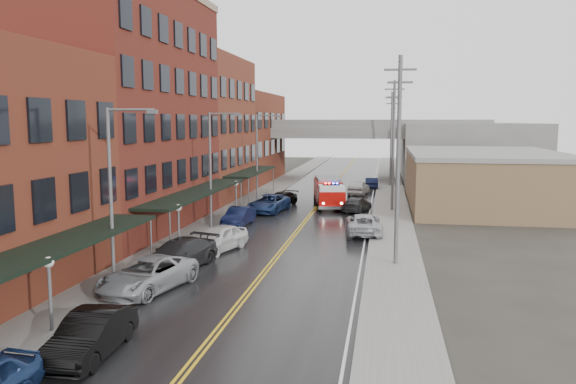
{
  "coord_description": "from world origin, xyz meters",
  "views": [
    {
      "loc": [
        6.45,
        -17.42,
        8.39
      ],
      "look_at": [
        -0.73,
        24.14,
        3.0
      ],
      "focal_mm": 35.0,
      "sensor_mm": 36.0,
      "label": 1
    }
  ],
  "objects": [
    {
      "name": "overpass",
      "position": [
        0.0,
        62.0,
        5.99
      ],
      "size": [
        40.0,
        10.0,
        7.5
      ],
      "color": "slate",
      "rests_on": "ground"
    },
    {
      "name": "globe_lamp_0",
      "position": [
        -6.4,
        2.0,
        2.31
      ],
      "size": [
        0.44,
        0.44,
        3.12
      ],
      "color": "#59595B",
      "rests_on": "ground"
    },
    {
      "name": "globe_lamp_2",
      "position": [
        -6.4,
        30.0,
        2.31
      ],
      "size": [
        0.44,
        0.44,
        3.12
      ],
      "color": "#59595B",
      "rests_on": "ground"
    },
    {
      "name": "utility_pole_1",
      "position": [
        7.2,
        35.0,
        6.31
      ],
      "size": [
        1.8,
        0.24,
        12.0
      ],
      "color": "#59595B",
      "rests_on": "ground"
    },
    {
      "name": "parked_car_right_2",
      "position": [
        3.6,
        46.2,
        0.83
      ],
      "size": [
        2.66,
        5.1,
        1.66
      ],
      "primitive_type": "imported",
      "rotation": [
        0.0,
        0.0,
        2.99
      ],
      "color": "silver",
      "rests_on": "ground"
    },
    {
      "name": "parked_car_left_1",
      "position": [
        -3.78,
        0.3,
        0.79
      ],
      "size": [
        1.88,
        4.86,
        1.58
      ],
      "primitive_type": "imported",
      "rotation": [
        0.0,
        0.0,
        0.04
      ],
      "color": "black",
      "rests_on": "ground"
    },
    {
      "name": "ground",
      "position": [
        0.0,
        0.0,
        0.0
      ],
      "size": [
        220.0,
        220.0,
        0.0
      ],
      "primitive_type": "plane",
      "color": "#2D2B26",
      "rests_on": "ground"
    },
    {
      "name": "fire_truck",
      "position": [
        1.13,
        36.6,
        1.52
      ],
      "size": [
        4.21,
        8.02,
        2.81
      ],
      "rotation": [
        0.0,
        0.0,
        0.19
      ],
      "color": "#A90B07",
      "rests_on": "ground"
    },
    {
      "name": "parked_car_left_3",
      "position": [
        -5.0,
        12.25,
        0.82
      ],
      "size": [
        3.79,
        6.08,
        1.64
      ],
      "primitive_type": "imported",
      "rotation": [
        0.0,
        0.0,
        -0.28
      ],
      "color": "black",
      "rests_on": "ground"
    },
    {
      "name": "utility_pole_2",
      "position": [
        7.2,
        55.0,
        6.31
      ],
      "size": [
        1.8,
        0.24,
        12.0
      ],
      "color": "#59595B",
      "rests_on": "ground"
    },
    {
      "name": "parked_car_left_6",
      "position": [
        -3.99,
        32.56,
        0.81
      ],
      "size": [
        3.47,
        6.12,
        1.61
      ],
      "primitive_type": "imported",
      "rotation": [
        0.0,
        0.0,
        -0.14
      ],
      "color": "navy",
      "rests_on": "ground"
    },
    {
      "name": "parked_car_left_4",
      "position": [
        -4.02,
        16.8,
        0.84
      ],
      "size": [
        3.31,
        5.29,
        1.68
      ],
      "primitive_type": "imported",
      "rotation": [
        0.0,
        0.0,
        -0.29
      ],
      "color": "silver",
      "rests_on": "ground"
    },
    {
      "name": "parked_car_left_7",
      "position": [
        -3.6,
        36.63,
        0.67
      ],
      "size": [
        3.24,
        4.99,
        1.34
      ],
      "primitive_type": "imported",
      "rotation": [
        0.0,
        0.0,
        -0.32
      ],
      "color": "black",
      "rests_on": "ground"
    },
    {
      "name": "awning_1",
      "position": [
        -7.49,
        23.0,
        2.99
      ],
      "size": [
        2.6,
        18.0,
        3.09
      ],
      "color": "black",
      "rests_on": "ground"
    },
    {
      "name": "curb_right",
      "position": [
        5.65,
        30.0,
        0.07
      ],
      "size": [
        0.3,
        160.0,
        0.15
      ],
      "primitive_type": "cube",
      "color": "gray",
      "rests_on": "ground"
    },
    {
      "name": "parked_car_right_3",
      "position": [
        4.87,
        52.2,
        0.7
      ],
      "size": [
        1.74,
        4.31,
        1.39
      ],
      "primitive_type": "imported",
      "rotation": [
        0.0,
        0.0,
        3.21
      ],
      "color": "black",
      "rests_on": "ground"
    },
    {
      "name": "brick_building_c",
      "position": [
        -13.3,
        40.5,
        7.5
      ],
      "size": [
        9.0,
        15.0,
        15.0
      ],
      "primitive_type": "cube",
      "color": "brown",
      "rests_on": "ground"
    },
    {
      "name": "street_lamp_1",
      "position": [
        -6.55,
        24.0,
        5.19
      ],
      "size": [
        2.64,
        0.22,
        9.0
      ],
      "color": "#59595B",
      "rests_on": "ground"
    },
    {
      "name": "parked_car_right_1",
      "position": [
        3.99,
        34.2,
        0.66
      ],
      "size": [
        2.92,
        4.88,
        1.32
      ],
      "primitive_type": "imported",
      "rotation": [
        0.0,
        0.0,
        2.89
      ],
      "color": "#242426",
      "rests_on": "ground"
    },
    {
      "name": "globe_lamp_1",
      "position": [
        -6.4,
        16.0,
        2.31
      ],
      "size": [
        0.44,
        0.44,
        3.12
      ],
      "color": "#59595B",
      "rests_on": "ground"
    },
    {
      "name": "parked_car_right_0",
      "position": [
        5.0,
        23.8,
        0.77
      ],
      "size": [
        2.99,
        5.75,
        1.55
      ],
      "primitive_type": "imported",
      "rotation": [
        0.0,
        0.0,
        3.22
      ],
      "color": "#A9AAB1",
      "rests_on": "ground"
    },
    {
      "name": "brick_building_far",
      "position": [
        -13.3,
        58.0,
        6.0
      ],
      "size": [
        9.0,
        20.0,
        12.0
      ],
      "primitive_type": "cube",
      "color": "#602A19",
      "rests_on": "ground"
    },
    {
      "name": "road",
      "position": [
        0.0,
        30.0,
        0.01
      ],
      "size": [
        11.0,
        160.0,
        0.02
      ],
      "primitive_type": "cube",
      "color": "black",
      "rests_on": "ground"
    },
    {
      "name": "parked_car_left_2",
      "position": [
        -5.0,
        7.98,
        0.81
      ],
      "size": [
        3.99,
        6.31,
        1.62
      ],
      "primitive_type": "imported",
      "rotation": [
        0.0,
        0.0,
        -0.24
      ],
      "color": "#919498",
      "rests_on": "ground"
    },
    {
      "name": "utility_pole_0",
      "position": [
        7.2,
        15.0,
        6.31
      ],
      "size": [
        1.8,
        0.24,
        12.0
      ],
      "color": "#59595B",
      "rests_on": "ground"
    },
    {
      "name": "tan_building",
      "position": [
        16.0,
        40.0,
        2.5
      ],
      "size": [
        14.0,
        22.0,
        5.0
      ],
      "primitive_type": "cube",
      "color": "olive",
      "rests_on": "ground"
    },
    {
      "name": "right_far_block",
      "position": [
        18.0,
        70.0,
        4.0
      ],
      "size": [
        18.0,
        30.0,
        8.0
      ],
      "primitive_type": "cube",
      "color": "slate",
      "rests_on": "ground"
    },
    {
      "name": "curb_left",
      "position": [
        -5.65,
        30.0,
        0.07
      ],
      "size": [
        0.3,
        160.0,
        0.15
      ],
      "primitive_type": "cube",
      "color": "gray",
      "rests_on": "ground"
    },
    {
      "name": "street_lamp_2",
      "position": [
        -6.55,
        40.0,
        5.19
      ],
      "size": [
        2.64,
        0.22,
        9.0
      ],
      "color": "#59595B",
      "rests_on": "ground"
    },
    {
      "name": "brick_building_b",
      "position": [
        -13.3,
        23.0,
        9.0
      ],
      "size": [
        9.0,
        20.0,
        18.0
      ],
      "primitive_type": "cube",
      "color": "#5D2418",
      "rests_on": "ground"
    },
    {
      "name": "street_lamp_0",
      "position": [
        -6.55,
        8.0,
        5.19
      ],
      "size": [
        2.64,
        0.22,
        9.0
      ],
      "color": "#59595B",
      "rests_on": "ground"
    },
    {
      "name": "sidewalk_right",
      "position": [
        7.3,
        30.0,
        0.07
      ],
      "size": [
        3.0,
        160.0,
        0.15
      ],
      "primitive_type": "cube",
      "color": "slate",
      "rests_on": "ground"
    },
    {
      "name": "parked_car_left_5",
      "position": [
        -5.0,
        25.55,
        0.75
      ],
      "size": [
        1.86,
        4.62,
        1.49
      ],
      "primitive_type": "imported",
      "rotation": [
        0.0,
        0.0,
        -0.06
      ],
      "color": "#0E1433",
      "rests_on": "ground"
    },
    {
      "name": "awning_2",
      "position": [
        -7.49,
        40.5,
        2.99
      ],
      "size": [
        2.6,
        13.0,
        3.09
      ],
      "color": "black",
      "rests_on": "ground"
    },
    {
      "name": "awning_0",
      "position": [
        -7.49,
        4.0,
        2.99
      ],
      "size": [
        2.6,
        16.0,
        3.09
      ],
      "color": "black",
      "rests_on": "ground"
    },
    {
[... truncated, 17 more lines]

